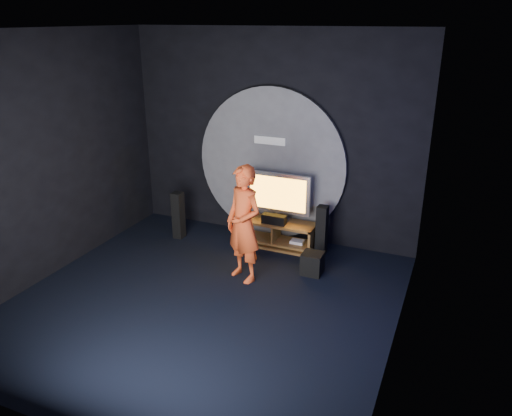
{
  "coord_description": "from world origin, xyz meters",
  "views": [
    {
      "loc": [
        2.95,
        -5.12,
        3.63
      ],
      "look_at": [
        0.32,
        1.05,
        1.05
      ],
      "focal_mm": 35.0,
      "sensor_mm": 36.0,
      "label": 1
    }
  ],
  "objects_px": {
    "player": "(244,224)",
    "media_console": "(276,235)",
    "subwoofer": "(312,263)",
    "tower_speaker_left": "(178,215)",
    "tv": "(278,195)",
    "tower_speaker_right": "(322,230)"
  },
  "relations": [
    {
      "from": "player",
      "to": "tower_speaker_left",
      "type": "bearing_deg",
      "value": 176.65
    },
    {
      "from": "media_console",
      "to": "tower_speaker_left",
      "type": "xyz_separation_m",
      "value": [
        -1.7,
        -0.33,
        0.22
      ]
    },
    {
      "from": "tower_speaker_right",
      "to": "player",
      "type": "distance_m",
      "value": 1.54
    },
    {
      "from": "media_console",
      "to": "subwoofer",
      "type": "xyz_separation_m",
      "value": [
        0.84,
        -0.69,
        -0.03
      ]
    },
    {
      "from": "tv",
      "to": "player",
      "type": "distance_m",
      "value": 1.29
    },
    {
      "from": "tv",
      "to": "subwoofer",
      "type": "distance_m",
      "value": 1.35
    },
    {
      "from": "player",
      "to": "subwoofer",
      "type": "bearing_deg",
      "value": 55.73
    },
    {
      "from": "media_console",
      "to": "tower_speaker_right",
      "type": "distance_m",
      "value": 0.8
    },
    {
      "from": "media_console",
      "to": "tower_speaker_right",
      "type": "xyz_separation_m",
      "value": [
        0.77,
        0.01,
        0.22
      ]
    },
    {
      "from": "media_console",
      "to": "player",
      "type": "height_order",
      "value": "player"
    },
    {
      "from": "media_console",
      "to": "player",
      "type": "xyz_separation_m",
      "value": [
        -0.05,
        -1.22,
        0.67
      ]
    },
    {
      "from": "tower_speaker_left",
      "to": "player",
      "type": "height_order",
      "value": "player"
    },
    {
      "from": "tower_speaker_left",
      "to": "player",
      "type": "relative_size",
      "value": 0.48
    },
    {
      "from": "media_console",
      "to": "tower_speaker_left",
      "type": "bearing_deg",
      "value": -169.1
    },
    {
      "from": "tv",
      "to": "player",
      "type": "relative_size",
      "value": 0.63
    },
    {
      "from": "subwoofer",
      "to": "player",
      "type": "distance_m",
      "value": 1.25
    },
    {
      "from": "player",
      "to": "media_console",
      "type": "bearing_deg",
      "value": 112.83
    },
    {
      "from": "media_console",
      "to": "tv",
      "type": "height_order",
      "value": "tv"
    },
    {
      "from": "media_console",
      "to": "tv",
      "type": "distance_m",
      "value": 0.7
    },
    {
      "from": "tower_speaker_left",
      "to": "player",
      "type": "bearing_deg",
      "value": -28.33
    },
    {
      "from": "tower_speaker_left",
      "to": "player",
      "type": "xyz_separation_m",
      "value": [
        1.65,
        -0.89,
        0.45
      ]
    },
    {
      "from": "player",
      "to": "tower_speaker_right",
      "type": "bearing_deg",
      "value": 81.35
    }
  ]
}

